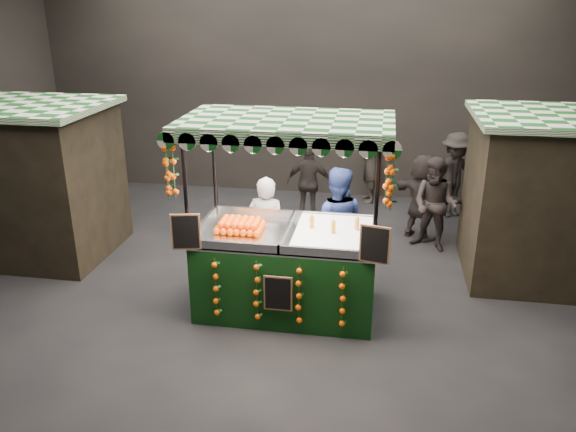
# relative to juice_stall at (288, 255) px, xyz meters

# --- Properties ---
(ground) EXTENTS (12.00, 12.00, 0.00)m
(ground) POSITION_rel_juice_stall_xyz_m (-0.37, 0.29, -0.85)
(ground) COLOR black
(ground) RESTS_ON ground
(market_hall) EXTENTS (12.10, 10.10, 5.05)m
(market_hall) POSITION_rel_juice_stall_xyz_m (-0.37, 0.29, 2.53)
(market_hall) COLOR black
(market_hall) RESTS_ON ground
(neighbour_stall_left) EXTENTS (3.00, 2.20, 2.60)m
(neighbour_stall_left) POSITION_rel_juice_stall_xyz_m (-4.77, 1.29, 0.45)
(neighbour_stall_left) COLOR black
(neighbour_stall_left) RESTS_ON ground
(neighbour_stall_right) EXTENTS (3.00, 2.20, 2.60)m
(neighbour_stall_right) POSITION_rel_juice_stall_xyz_m (4.03, 1.79, 0.45)
(neighbour_stall_right) COLOR black
(neighbour_stall_right) RESTS_ON ground
(juice_stall) EXTENTS (2.85, 1.67, 2.76)m
(juice_stall) POSITION_rel_juice_stall_xyz_m (0.00, 0.00, 0.00)
(juice_stall) COLOR black
(juice_stall) RESTS_ON ground
(vendor_grey) EXTENTS (0.64, 0.44, 1.71)m
(vendor_grey) POSITION_rel_juice_stall_xyz_m (-0.48, 0.85, 0.00)
(vendor_grey) COLOR gray
(vendor_grey) RESTS_ON ground
(vendor_blue) EXTENTS (0.90, 0.71, 1.84)m
(vendor_blue) POSITION_rel_juice_stall_xyz_m (0.58, 1.08, 0.07)
(vendor_blue) COLOR navy
(vendor_blue) RESTS_ON ground
(shopper_0) EXTENTS (0.78, 0.59, 1.92)m
(shopper_0) POSITION_rel_juice_stall_xyz_m (-4.00, 2.77, 0.10)
(shopper_0) COLOR #2C2524
(shopper_0) RESTS_ON ground
(shopper_1) EXTENTS (1.01, 0.92, 1.67)m
(shopper_1) POSITION_rel_juice_stall_xyz_m (2.17, 2.52, -0.02)
(shopper_1) COLOR #2C2524
(shopper_1) RESTS_ON ground
(shopper_2) EXTENTS (0.91, 0.38, 1.54)m
(shopper_2) POSITION_rel_juice_stall_xyz_m (-0.18, 3.59, -0.08)
(shopper_2) COLOR black
(shopper_2) RESTS_ON ground
(shopper_3) EXTENTS (1.29, 1.09, 1.73)m
(shopper_3) POSITION_rel_juice_stall_xyz_m (2.67, 4.28, 0.01)
(shopper_3) COLOR black
(shopper_3) RESTS_ON ground
(shopper_4) EXTENTS (0.83, 0.56, 1.65)m
(shopper_4) POSITION_rel_juice_stall_xyz_m (-4.70, 3.47, -0.03)
(shopper_4) COLOR #2E2625
(shopper_4) RESTS_ON ground
(shopper_5) EXTENTS (1.43, 1.33, 1.60)m
(shopper_5) POSITION_rel_juice_stall_xyz_m (1.97, 2.99, -0.05)
(shopper_5) COLOR #2C2524
(shopper_5) RESTS_ON ground
(shopper_6) EXTENTS (0.57, 0.74, 1.81)m
(shopper_6) POSITION_rel_juice_stall_xyz_m (0.98, 4.89, 0.05)
(shopper_6) COLOR #2B2723
(shopper_6) RESTS_ON ground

